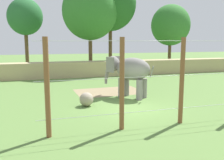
# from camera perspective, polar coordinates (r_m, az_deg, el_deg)

# --- Properties ---
(ground_plane) EXTENTS (120.00, 120.00, 0.00)m
(ground_plane) POSITION_cam_1_polar(r_m,az_deg,el_deg) (14.11, 4.40, -6.57)
(ground_plane) COLOR #5B7F3D
(dirt_patch) EXTENTS (5.03, 3.42, 0.01)m
(dirt_patch) POSITION_cam_1_polar(r_m,az_deg,el_deg) (18.69, -0.70, -2.66)
(dirt_patch) COLOR #937F5B
(dirt_patch) RESTS_ON ground
(embankment_wall) EXTENTS (36.00, 1.80, 1.60)m
(embankment_wall) POSITION_cam_1_polar(r_m,az_deg,el_deg) (26.66, -6.06, 2.54)
(embankment_wall) COLOR tan
(embankment_wall) RESTS_ON ground
(elephant) EXTENTS (3.01, 3.15, 2.74)m
(elephant) POSITION_cam_1_polar(r_m,az_deg,el_deg) (16.63, 3.92, 2.19)
(elephant) COLOR gray
(elephant) RESTS_ON ground
(enrichment_ball) EXTENTS (0.81, 0.81, 0.81)m
(enrichment_ball) POSITION_cam_1_polar(r_m,az_deg,el_deg) (14.57, -5.90, -4.44)
(enrichment_ball) COLOR gray
(enrichment_ball) RESTS_ON ground
(cable_fence) EXTENTS (10.27, 0.21, 3.94)m
(cable_fence) POSITION_cam_1_polar(r_m,az_deg,el_deg) (11.02, 9.75, -0.56)
(cable_fence) COLOR brown
(cable_fence) RESTS_ON ground
(tree_far_left) EXTENTS (4.24, 4.24, 8.92)m
(tree_far_left) POSITION_cam_1_polar(r_m,az_deg,el_deg) (33.06, -19.37, 13.48)
(tree_far_left) COLOR brown
(tree_far_left) RESTS_ON ground
(tree_left_of_centre) EXTENTS (6.33, 6.33, 11.61)m
(tree_left_of_centre) POSITION_cam_1_polar(r_m,az_deg,el_deg) (31.76, -0.40, 17.13)
(tree_left_of_centre) COLOR brown
(tree_left_of_centre) RESTS_ON ground
(tree_behind_wall) EXTENTS (5.34, 5.34, 8.73)m
(tree_behind_wall) POSITION_cam_1_polar(r_m,az_deg,el_deg) (36.01, 13.31, 12.16)
(tree_behind_wall) COLOR brown
(tree_behind_wall) RESTS_ON ground
(tree_right_of_centre) EXTENTS (6.38, 6.38, 10.55)m
(tree_right_of_centre) POSITION_cam_1_polar(r_m,az_deg,el_deg) (29.77, -5.11, 15.53)
(tree_right_of_centre) COLOR brown
(tree_right_of_centre) RESTS_ON ground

